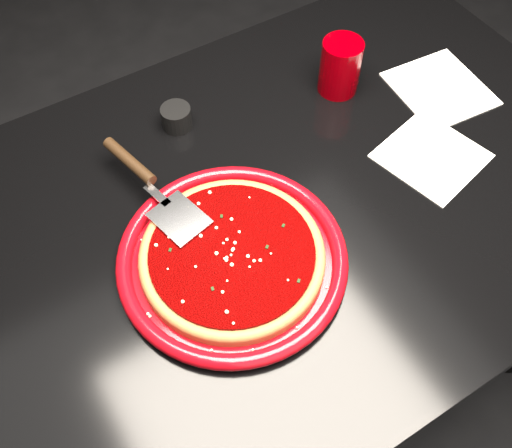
{
  "coord_description": "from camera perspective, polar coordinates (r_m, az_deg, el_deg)",
  "views": [
    {
      "loc": [
        -0.33,
        -0.45,
        1.5
      ],
      "look_at": [
        -0.07,
        -0.03,
        0.77
      ],
      "focal_mm": 40.0,
      "sensor_mm": 36.0,
      "label": 1
    }
  ],
  "objects": [
    {
      "name": "cup",
      "position": [
        1.08,
        8.41,
        15.29
      ],
      "size": [
        0.09,
        0.09,
        0.1
      ],
      "primitive_type": "cylinder",
      "rotation": [
        0.0,
        0.0,
        -0.3
      ],
      "color": "#7A0005",
      "rests_on": "table"
    },
    {
      "name": "pizza_sauce",
      "position": [
        0.84,
        -2.42,
        -2.9
      ],
      "size": [
        0.3,
        0.3,
        0.01
      ],
      "primitive_type": "cylinder",
      "rotation": [
        0.0,
        0.0,
        0.23
      ],
      "color": "#600101",
      "rests_on": "plate"
    },
    {
      "name": "floor",
      "position": [
        1.6,
        1.65,
        -13.5
      ],
      "size": [
        4.0,
        4.0,
        0.01
      ],
      "primitive_type": "cube",
      "color": "black",
      "rests_on": "ground"
    },
    {
      "name": "plate",
      "position": [
        0.85,
        -2.38,
        -3.45
      ],
      "size": [
        0.42,
        0.42,
        0.03
      ],
      "primitive_type": "cylinder",
      "rotation": [
        0.0,
        0.0,
        0.23
      ],
      "color": "maroon",
      "rests_on": "table"
    },
    {
      "name": "napkin_b",
      "position": [
        1.15,
        17.92,
        12.75
      ],
      "size": [
        0.17,
        0.18,
        0.0
      ],
      "primitive_type": "cube",
      "rotation": [
        0.0,
        0.0,
        -0.09
      ],
      "color": "white",
      "rests_on": "table"
    },
    {
      "name": "ramekin",
      "position": [
        1.03,
        -7.96,
        10.51
      ],
      "size": [
        0.06,
        0.06,
        0.04
      ],
      "primitive_type": "cylinder",
      "rotation": [
        0.0,
        0.0,
        -0.09
      ],
      "color": "black",
      "rests_on": "table"
    },
    {
      "name": "pizza_crust_rim",
      "position": [
        0.84,
        -2.41,
        -3.08
      ],
      "size": [
        0.33,
        0.33,
        0.02
      ],
      "primitive_type": "torus",
      "rotation": [
        0.0,
        0.0,
        0.23
      ],
      "color": "brown",
      "rests_on": "plate"
    },
    {
      "name": "parmesan_dusting",
      "position": [
        0.83,
        -2.44,
        -2.66
      ],
      "size": [
        0.24,
        0.24,
        0.01
      ],
      "primitive_type": null,
      "color": "beige",
      "rests_on": "plate"
    },
    {
      "name": "napkin_a",
      "position": [
        1.03,
        17.13,
        6.53
      ],
      "size": [
        0.19,
        0.19,
        0.0
      ],
      "primitive_type": "cube",
      "rotation": [
        0.0,
        0.0,
        0.23
      ],
      "color": "white",
      "rests_on": "table"
    },
    {
      "name": "pizza_server",
      "position": [
        0.91,
        -10.21,
        3.74
      ],
      "size": [
        0.14,
        0.29,
        0.02
      ],
      "primitive_type": null,
      "rotation": [
        0.0,
        0.0,
        0.23
      ],
      "color": "#B6B8BD",
      "rests_on": "plate"
    },
    {
      "name": "pizza_crust",
      "position": [
        0.85,
        -2.39,
        -3.31
      ],
      "size": [
        0.33,
        0.33,
        0.01
      ],
      "primitive_type": "cylinder",
      "rotation": [
        0.0,
        0.0,
        0.23
      ],
      "color": "brown",
      "rests_on": "plate"
    },
    {
      "name": "table",
      "position": [
        1.25,
        2.07,
        -7.5
      ],
      "size": [
        1.2,
        0.8,
        0.75
      ],
      "primitive_type": "cube",
      "color": "black",
      "rests_on": "floor"
    },
    {
      "name": "basil_flecks",
      "position": [
        0.83,
        -2.43,
        -2.69
      ],
      "size": [
        0.22,
        0.22,
        0.0
      ],
      "primitive_type": null,
      "color": "black",
      "rests_on": "plate"
    }
  ]
}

